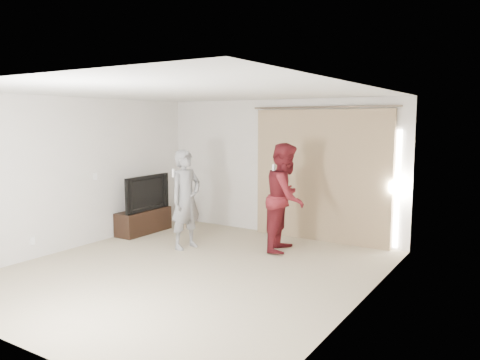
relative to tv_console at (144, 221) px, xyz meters
name	(u,v)px	position (x,y,z in m)	size (l,w,h in m)	color
floor	(191,271)	(2.27, -1.37, -0.23)	(5.50, 5.50, 0.00)	beige
wall_back	(279,167)	(2.27, 1.38, 1.07)	(5.00, 0.04, 2.60)	silver
wall_left	(76,173)	(-0.23, -1.37, 1.07)	(0.04, 5.50, 2.60)	silver
ceiling	(189,92)	(2.27, -1.37, 2.37)	(5.00, 5.50, 0.01)	silver
curtain	(321,176)	(3.18, 1.31, 0.97)	(2.80, 0.11, 2.46)	tan
tv_console	(144,221)	(0.00, 0.00, 0.00)	(0.41, 1.19, 0.46)	black
tv	(143,193)	(0.00, 0.00, 0.57)	(1.19, 0.16, 0.69)	black
scratching_post	(187,217)	(0.37, 0.90, -0.03)	(0.36, 0.36, 0.48)	tan
person_man	(186,199)	(1.42, -0.42, 0.62)	(0.51, 0.68, 1.71)	gray
person_woman	(286,197)	(2.94, 0.36, 0.69)	(0.86, 1.01, 1.83)	maroon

